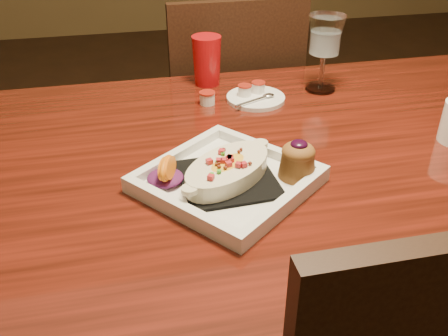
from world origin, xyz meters
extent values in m
cube|color=maroon|center=(0.00, 0.00, 0.73)|extent=(1.50, 0.90, 0.04)
cylinder|color=black|center=(-0.67, 0.37, 0.35)|extent=(0.07, 0.07, 0.71)
cylinder|color=black|center=(0.67, 0.37, 0.35)|extent=(0.07, 0.07, 0.71)
cube|color=black|center=(0.00, 0.70, 0.45)|extent=(0.42, 0.42, 0.04)
cylinder|color=black|center=(0.17, 0.87, 0.23)|extent=(0.04, 0.04, 0.45)
cylinder|color=black|center=(-0.17, 0.87, 0.23)|extent=(0.04, 0.04, 0.45)
cylinder|color=black|center=(0.17, 0.53, 0.23)|extent=(0.04, 0.04, 0.45)
cylinder|color=black|center=(-0.17, 0.53, 0.23)|extent=(0.04, 0.04, 0.45)
cube|color=black|center=(0.00, 0.51, 0.70)|extent=(0.40, 0.03, 0.46)
cube|color=white|center=(-0.17, -0.10, 0.76)|extent=(0.37, 0.37, 0.01)
cube|color=black|center=(-0.17, -0.10, 0.77)|extent=(0.17, 0.17, 0.01)
ellipsoid|color=yellow|center=(-0.17, -0.10, 0.79)|extent=(0.18, 0.17, 0.03)
ellipsoid|color=#5F154E|center=(-0.28, -0.09, 0.77)|extent=(0.07, 0.07, 0.02)
cone|color=brown|center=(-0.05, -0.12, 0.79)|extent=(0.07, 0.07, 0.05)
ellipsoid|color=brown|center=(-0.05, -0.12, 0.81)|extent=(0.06, 0.06, 0.03)
ellipsoid|color=black|center=(-0.05, -0.12, 0.83)|extent=(0.03, 0.03, 0.01)
cylinder|color=silver|center=(0.16, 0.28, 0.75)|extent=(0.08, 0.08, 0.01)
cylinder|color=silver|center=(0.16, 0.28, 0.80)|extent=(0.01, 0.01, 0.09)
cone|color=silver|center=(0.16, 0.28, 0.89)|extent=(0.09, 0.09, 0.10)
cylinder|color=white|center=(-0.02, 0.25, 0.76)|extent=(0.14, 0.14, 0.01)
cylinder|color=white|center=(-0.05, 0.26, 0.77)|extent=(0.03, 0.03, 0.02)
cylinder|color=#B42516|center=(-0.05, 0.26, 0.79)|extent=(0.03, 0.03, 0.00)
cylinder|color=white|center=(-0.01, 0.27, 0.77)|extent=(0.03, 0.03, 0.02)
cylinder|color=#B42516|center=(-0.01, 0.27, 0.79)|extent=(0.03, 0.03, 0.00)
cylinder|color=white|center=(-0.14, 0.26, 0.76)|extent=(0.04, 0.04, 0.03)
cylinder|color=#B42516|center=(-0.14, 0.26, 0.78)|extent=(0.04, 0.04, 0.00)
cone|color=red|center=(-0.12, 0.38, 0.81)|extent=(0.08, 0.08, 0.13)
camera|label=1|loc=(-0.34, -0.83, 1.25)|focal=40.00mm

